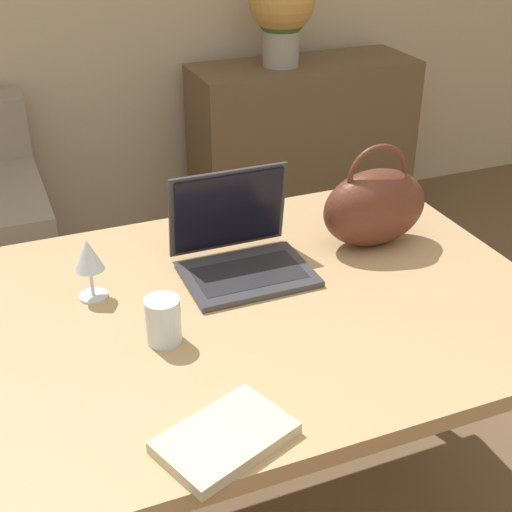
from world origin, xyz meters
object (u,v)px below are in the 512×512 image
at_px(laptop, 239,244).
at_px(flower_vase, 282,9).
at_px(wine_glass, 89,258).
at_px(handbag, 375,206).
at_px(drinking_glass, 163,321).

distance_m(laptop, flower_vase, 1.75).
relative_size(wine_glass, handbag, 0.52).
xyz_separation_m(drinking_glass, handbag, (0.65, 0.23, 0.06)).
bearing_deg(flower_vase, wine_glass, -127.09).
xyz_separation_m(drinking_glass, flower_vase, (1.06, 1.78, 0.28)).
distance_m(drinking_glass, wine_glass, 0.27).
relative_size(drinking_glass, flower_vase, 0.24).
xyz_separation_m(laptop, flower_vase, (0.80, 1.54, 0.27)).
xyz_separation_m(handbag, flower_vase, (0.41, 1.56, 0.22)).
distance_m(wine_glass, handbag, 0.75).
bearing_deg(handbag, wine_glass, 179.24).
bearing_deg(handbag, laptop, 177.51).
xyz_separation_m(drinking_glass, wine_glass, (-0.11, 0.24, 0.05)).
xyz_separation_m(wine_glass, handbag, (0.75, -0.01, 0.00)).
relative_size(laptop, wine_glass, 2.06).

